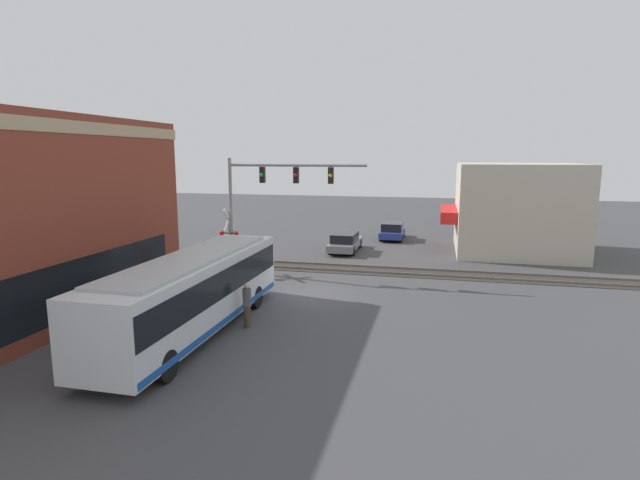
% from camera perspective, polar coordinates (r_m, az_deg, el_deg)
% --- Properties ---
extents(ground_plane, '(120.00, 120.00, 0.00)m').
position_cam_1_polar(ground_plane, '(24.73, -1.60, -6.29)').
color(ground_plane, '#424244').
extents(shop_building, '(8.84, 9.20, 6.23)m').
position_cam_1_polar(shop_building, '(37.88, 21.40, 3.41)').
color(shop_building, beige).
rests_on(shop_building, ground).
extents(city_bus, '(11.64, 2.59, 3.04)m').
position_cam_1_polar(city_bus, '(19.70, -14.31, -5.67)').
color(city_bus, silver).
rests_on(city_bus, ground).
extents(traffic_signal_gantry, '(0.42, 8.03, 6.65)m').
position_cam_1_polar(traffic_signal_gantry, '(28.51, -5.62, 5.94)').
color(traffic_signal_gantry, gray).
rests_on(traffic_signal_gantry, ground).
extents(crossing_signal, '(1.41, 1.18, 3.81)m').
position_cam_1_polar(crossing_signal, '(29.66, -10.34, 0.78)').
color(crossing_signal, gray).
rests_on(crossing_signal, ground).
extents(rail_track_near, '(2.60, 60.00, 0.15)m').
position_cam_1_polar(rail_track_near, '(30.37, 1.33, -3.22)').
color(rail_track_near, '#332D28').
rests_on(rail_track_near, ground).
extents(parked_car_grey, '(4.82, 1.82, 1.36)m').
position_cam_1_polar(parked_car_grey, '(35.65, 2.89, -0.29)').
color(parked_car_grey, slate).
rests_on(parked_car_grey, ground).
extents(parked_car_blue, '(4.38, 1.82, 1.39)m').
position_cam_1_polar(parked_car_blue, '(41.27, 8.28, 0.99)').
color(parked_car_blue, navy).
rests_on(parked_car_blue, ground).
extents(pedestrian_near_bus, '(0.34, 0.34, 1.81)m').
position_cam_1_polar(pedestrian_near_bus, '(20.21, -8.35, -7.30)').
color(pedestrian_near_bus, '#473828').
rests_on(pedestrian_near_bus, ground).
extents(pedestrian_at_crossing, '(0.34, 0.34, 1.82)m').
position_cam_1_polar(pedestrian_at_crossing, '(28.50, -8.51, -2.31)').
color(pedestrian_at_crossing, '#2D3351').
rests_on(pedestrian_at_crossing, ground).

